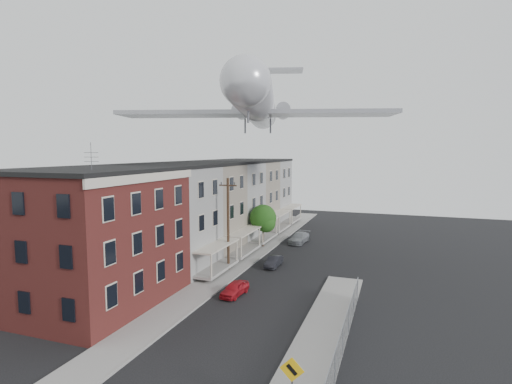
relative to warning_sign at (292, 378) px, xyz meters
The scene contains 19 objects.
ground 6.00m from the warning_sign, 169.62° to the left, with size 120.00×120.00×0.00m, color black.
sidewalk_left 27.44m from the warning_sign, 113.92° to the left, with size 3.00×62.00×0.12m, color gray.
sidewalk_right 7.26m from the warning_sign, 90.82° to the left, with size 3.00×26.00×0.12m, color gray.
curb_left 26.88m from the warning_sign, 111.09° to the left, with size 0.15×62.00×0.14m, color gray.
curb_right 7.42m from the warning_sign, 102.44° to the left, with size 0.15×26.00×0.14m, color gray.
corner_building 19.62m from the warning_sign, 155.48° to the left, with size 10.31×12.30×12.15m.
row_house_a 25.02m from the warning_sign, 135.06° to the left, with size 11.98×7.00×10.30m.
row_house_b 30.34m from the warning_sign, 125.60° to the left, with size 11.98×7.00×10.30m.
row_house_c 36.23m from the warning_sign, 119.12° to the left, with size 11.98×7.00×10.30m.
row_house_d 42.46m from the warning_sign, 114.51° to the left, with size 11.98×7.00×10.30m.
row_house_e 48.90m from the warning_sign, 111.09° to the left, with size 11.98×7.00×10.30m.
chainlink_fence 6.25m from the warning_sign, 76.92° to the left, with size 0.06×18.06×1.90m.
warning_sign is the anchor object (origin of this frame).
utility_pole 22.25m from the warning_sign, 120.48° to the left, with size 1.80×0.26×9.00m.
street_tree 30.96m from the warning_sign, 110.58° to the left, with size 3.22×3.20×5.20m.
car_near 15.28m from the warning_sign, 121.82° to the left, with size 1.31×3.25×1.11m, color #B11620.
car_mid 22.91m from the warning_sign, 108.88° to the left, with size 1.12×3.21×1.06m, color black.
car_far 33.61m from the warning_sign, 102.73° to the left, with size 1.81×4.45×1.29m, color gray.
airplane 30.48m from the warning_sign, 112.42° to the left, with size 27.61×31.57×9.11m.
Camera 1 is at (9.54, -16.80, 11.54)m, focal length 28.00 mm.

